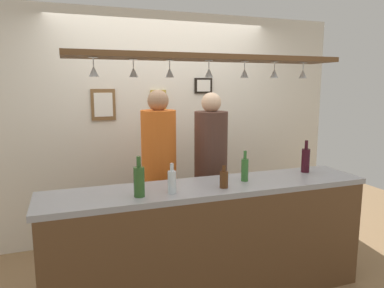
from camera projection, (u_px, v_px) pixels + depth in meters
ground_plane at (196, 274)px, 3.39m from camera, size 8.00×8.00×0.00m
back_wall at (164, 126)px, 4.20m from camera, size 4.40×0.06×2.60m
bar_counter at (218, 228)px, 2.82m from camera, size 2.70×0.55×0.98m
overhead_glass_rack at (209, 58)px, 2.79m from camera, size 2.20×0.36×0.04m
hanging_wineglass_far_left at (94, 71)px, 2.47m from camera, size 0.07×0.07×0.13m
hanging_wineglass_left at (134, 72)px, 2.66m from camera, size 0.07×0.07×0.13m
hanging_wineglass_center_left at (170, 72)px, 2.75m from camera, size 0.07×0.07×0.13m
hanging_wineglass_center at (209, 72)px, 2.78m from camera, size 0.07×0.07×0.13m
hanging_wineglass_center_right at (244, 73)px, 2.90m from camera, size 0.07×0.07×0.13m
hanging_wineglass_right at (274, 73)px, 2.97m from camera, size 0.07×0.07×0.13m
hanging_wineglass_far_right at (303, 73)px, 3.07m from camera, size 0.07×0.07×0.13m
person_left_orange_shirt at (159, 161)px, 3.49m from camera, size 0.34×0.34×1.74m
person_middle_brown_shirt at (211, 159)px, 3.68m from camera, size 0.34×0.34×1.71m
bottle_beer_green_import at (245, 169)px, 3.01m from camera, size 0.06×0.06×0.26m
bottle_wine_dark_red at (306, 160)px, 3.32m from camera, size 0.08×0.08×0.30m
bottle_beer_brown_stubby at (224, 179)px, 2.82m from camera, size 0.07×0.07×0.18m
bottle_champagne_green at (139, 181)px, 2.59m from camera, size 0.08×0.08×0.30m
bottle_soda_clear at (172, 181)px, 2.67m from camera, size 0.06×0.06×0.23m
picture_frame_upper_small at (203, 86)px, 4.25m from camera, size 0.22×0.02×0.18m
picture_frame_crest at (158, 101)px, 4.09m from camera, size 0.18×0.02×0.26m
picture_frame_caricature at (103, 105)px, 3.89m from camera, size 0.26×0.02×0.34m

